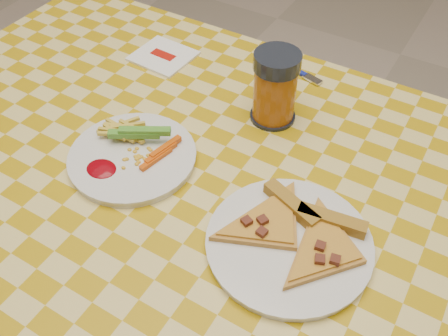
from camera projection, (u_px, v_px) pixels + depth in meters
The scene contains 8 objects.
table at pixel (195, 213), 0.87m from camera, with size 1.28×0.88×0.76m.
plate_left at pixel (133, 158), 0.85m from camera, with size 0.21×0.21×0.01m, color silver.
plate_right at pixel (289, 244), 0.72m from camera, with size 0.24×0.24×0.01m, color silver.
fries_veggies at pixel (133, 144), 0.85m from camera, with size 0.16×0.15×0.04m.
pizza_slices at pixel (296, 232), 0.72m from camera, with size 0.26×0.23×0.02m.
drink_glass at pixel (275, 88), 0.88m from camera, with size 0.08×0.08×0.14m.
napkin at pixel (163, 56), 1.07m from camera, with size 0.13×0.12×0.01m.
fork at pixel (296, 70), 1.03m from camera, with size 0.13×0.05×0.01m.
Camera 1 is at (0.32, -0.44, 1.36)m, focal length 40.00 mm.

